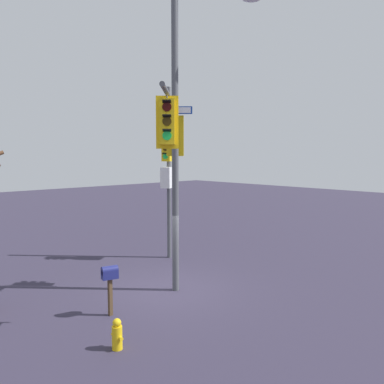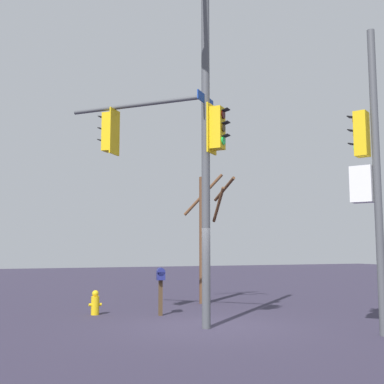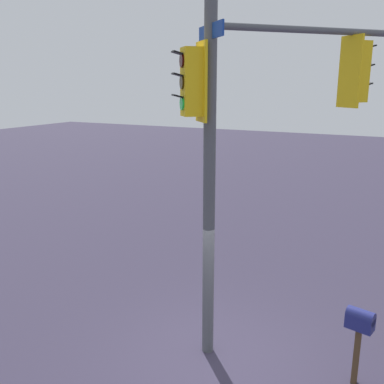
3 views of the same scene
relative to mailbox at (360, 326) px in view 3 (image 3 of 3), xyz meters
name	(u,v)px [view 3 (image 3 of 3)]	position (x,y,z in m)	size (l,w,h in m)	color
ground_plane	(215,358)	(-0.46, 2.44, -1.11)	(80.00, 80.00, 0.00)	#302B3E
main_signal_pole_assembly	(239,62)	(0.21, 2.36, 4.31)	(3.49, 4.95, 9.89)	#4C4F54
mailbox	(360,326)	(0.00, 0.00, 0.00)	(0.34, 0.49, 1.41)	#4C3823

